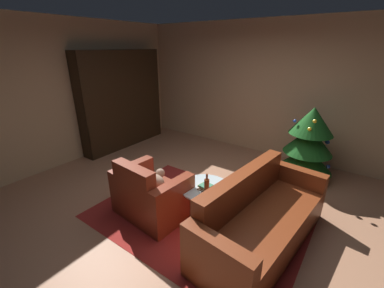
{
  "coord_description": "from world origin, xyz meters",
  "views": [
    {
      "loc": [
        1.6,
        -2.48,
        2.23
      ],
      "look_at": [
        -0.3,
        0.17,
        0.93
      ],
      "focal_mm": 23.23,
      "sensor_mm": 36.0,
      "label": 1
    }
  ],
  "objects_px": {
    "couch_red": "(260,220)",
    "armchair_red": "(150,196)",
    "bookshelf_unit": "(127,101)",
    "decorated_tree": "(309,143)",
    "coffee_table": "(205,189)",
    "book_stack_on_table": "(206,187)",
    "bottle_on_table": "(207,187)"
  },
  "relations": [
    {
      "from": "decorated_tree",
      "to": "bookshelf_unit",
      "type": "bearing_deg",
      "value": -170.36
    },
    {
      "from": "book_stack_on_table",
      "to": "bottle_on_table",
      "type": "height_order",
      "value": "bottle_on_table"
    },
    {
      "from": "bookshelf_unit",
      "to": "decorated_tree",
      "type": "xyz_separation_m",
      "value": [
        3.85,
        0.65,
        -0.36
      ]
    },
    {
      "from": "bottle_on_table",
      "to": "bookshelf_unit",
      "type": "bearing_deg",
      "value": 155.28
    },
    {
      "from": "coffee_table",
      "to": "decorated_tree",
      "type": "height_order",
      "value": "decorated_tree"
    },
    {
      "from": "couch_red",
      "to": "armchair_red",
      "type": "bearing_deg",
      "value": -164.39
    },
    {
      "from": "bookshelf_unit",
      "to": "book_stack_on_table",
      "type": "relative_size",
      "value": 10.33
    },
    {
      "from": "coffee_table",
      "to": "book_stack_on_table",
      "type": "height_order",
      "value": "book_stack_on_table"
    },
    {
      "from": "book_stack_on_table",
      "to": "bookshelf_unit",
      "type": "bearing_deg",
      "value": 156.29
    },
    {
      "from": "bookshelf_unit",
      "to": "book_stack_on_table",
      "type": "distance_m",
      "value": 3.36
    },
    {
      "from": "couch_red",
      "to": "bottle_on_table",
      "type": "relative_size",
      "value": 7.05
    },
    {
      "from": "bottle_on_table",
      "to": "decorated_tree",
      "type": "distance_m",
      "value": 2.21
    },
    {
      "from": "armchair_red",
      "to": "coffee_table",
      "type": "bearing_deg",
      "value": 34.95
    },
    {
      "from": "couch_red",
      "to": "bottle_on_table",
      "type": "distance_m",
      "value": 0.75
    },
    {
      "from": "armchair_red",
      "to": "bottle_on_table",
      "type": "xyz_separation_m",
      "value": [
        0.73,
        0.28,
        0.27
      ]
    },
    {
      "from": "armchair_red",
      "to": "bookshelf_unit",
      "type": "bearing_deg",
      "value": 144.17
    },
    {
      "from": "coffee_table",
      "to": "armchair_red",
      "type": "bearing_deg",
      "value": -145.05
    },
    {
      "from": "couch_red",
      "to": "book_stack_on_table",
      "type": "bearing_deg",
      "value": -178.31
    },
    {
      "from": "book_stack_on_table",
      "to": "decorated_tree",
      "type": "height_order",
      "value": "decorated_tree"
    },
    {
      "from": "armchair_red",
      "to": "couch_red",
      "type": "xyz_separation_m",
      "value": [
        1.42,
        0.4,
        -0.01
      ]
    },
    {
      "from": "armchair_red",
      "to": "bottle_on_table",
      "type": "relative_size",
      "value": 3.46
    },
    {
      "from": "bookshelf_unit",
      "to": "coffee_table",
      "type": "relative_size",
      "value": 3.08
    },
    {
      "from": "book_stack_on_table",
      "to": "decorated_tree",
      "type": "relative_size",
      "value": 0.16
    },
    {
      "from": "decorated_tree",
      "to": "armchair_red",
      "type": "bearing_deg",
      "value": -122.16
    },
    {
      "from": "book_stack_on_table",
      "to": "bottle_on_table",
      "type": "bearing_deg",
      "value": -55.21
    },
    {
      "from": "armchair_red",
      "to": "decorated_tree",
      "type": "height_order",
      "value": "decorated_tree"
    },
    {
      "from": "bookshelf_unit",
      "to": "book_stack_on_table",
      "type": "bearing_deg",
      "value": -23.71
    },
    {
      "from": "couch_red",
      "to": "coffee_table",
      "type": "relative_size",
      "value": 2.96
    },
    {
      "from": "armchair_red",
      "to": "book_stack_on_table",
      "type": "relative_size",
      "value": 4.89
    },
    {
      "from": "armchair_red",
      "to": "book_stack_on_table",
      "type": "bearing_deg",
      "value": 29.19
    },
    {
      "from": "armchair_red",
      "to": "coffee_table",
      "type": "relative_size",
      "value": 1.46
    },
    {
      "from": "coffee_table",
      "to": "book_stack_on_table",
      "type": "relative_size",
      "value": 3.36
    }
  ]
}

